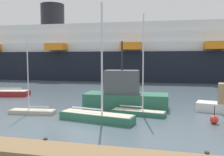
% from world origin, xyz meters
% --- Properties ---
extents(ground_plane, '(600.00, 600.00, 0.00)m').
position_xyz_m(ground_plane, '(0.00, 0.00, 0.00)').
color(ground_plane, '#4C5B66').
extents(dock_pier, '(22.60, 2.33, 0.56)m').
position_xyz_m(dock_pier, '(0.00, -5.91, 0.23)').
color(dock_pier, olive).
rests_on(dock_pier, ground_plane).
extents(sailboat_0, '(6.68, 2.67, 9.79)m').
position_xyz_m(sailboat_0, '(1.22, 1.66, 0.51)').
color(sailboat_0, '#2D6B51').
rests_on(sailboat_0, ground_plane).
extents(sailboat_1, '(4.45, 1.62, 7.47)m').
position_xyz_m(sailboat_1, '(-5.59, 2.87, 0.33)').
color(sailboat_1, '#BCB29E').
rests_on(sailboat_1, ground_plane).
extents(sailboat_2, '(7.44, 3.48, 14.33)m').
position_xyz_m(sailboat_2, '(-15.66, 11.68, 0.63)').
color(sailboat_2, maroon).
rests_on(sailboat_2, ground_plane).
extents(sailboat_3, '(5.13, 1.95, 9.30)m').
position_xyz_m(sailboat_3, '(4.38, 4.65, 0.44)').
color(sailboat_3, '#2D6B51').
rests_on(sailboat_3, ground_plane).
extents(fishing_boat_1, '(8.89, 3.36, 7.10)m').
position_xyz_m(fishing_boat_1, '(2.48, 7.74, 1.44)').
color(fishing_boat_1, '#2D6B51').
rests_on(fishing_boat_1, ground_plane).
extents(channel_buoy_1, '(0.68, 0.68, 1.45)m').
position_xyz_m(channel_buoy_1, '(10.70, 3.14, 0.35)').
color(channel_buoy_1, red).
rests_on(channel_buoy_1, ground_plane).
extents(cruise_ship, '(124.60, 23.38, 19.72)m').
position_xyz_m(cruise_ship, '(-1.67, 43.81, 6.23)').
color(cruise_ship, black).
rests_on(cruise_ship, ground_plane).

